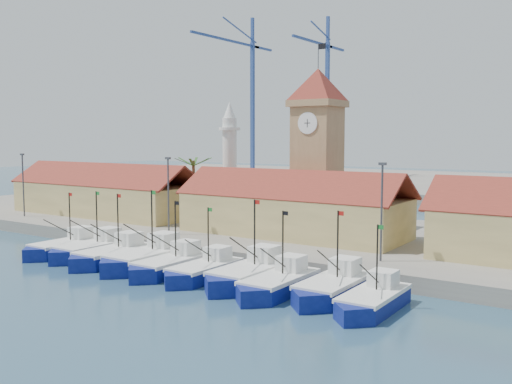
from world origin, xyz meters
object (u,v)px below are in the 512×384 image
Objects in this scene: boat_0 at (64,248)px; boat_5 at (203,272)px; clock_tower at (317,144)px; minaret at (230,159)px.

boat_0 reaches higher than boat_5.
boat_5 is at bearing -0.18° from boat_0.
boat_5 is at bearing -87.44° from clock_tower.
clock_tower reaches higher than minaret.
boat_0 is 0.58× the size of minaret.
clock_tower is (18.46, 23.71, 11.22)m from boat_0.
boat_0 is at bearing 179.82° from boat_5.
clock_tower is at bearing 92.56° from boat_5.
minaret reaches higher than boat_5.
boat_0 is at bearing -127.91° from clock_tower.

